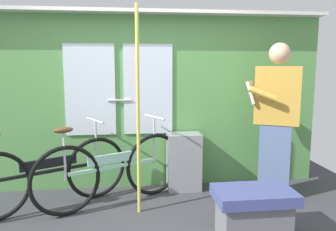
{
  "coord_description": "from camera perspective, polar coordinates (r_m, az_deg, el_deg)",
  "views": [
    {
      "loc": [
        -0.1,
        -2.96,
        1.54
      ],
      "look_at": [
        0.35,
        0.8,
        0.96
      ],
      "focal_mm": 35.77,
      "sensor_mm": 36.0,
      "label": 1
    }
  ],
  "objects": [
    {
      "name": "train_door_wall",
      "position": [
        4.17,
        -5.6,
        3.09
      ],
      "size": [
        4.67,
        0.28,
        2.17
      ],
      "color": "#56934C",
      "rests_on": "ground_plane"
    },
    {
      "name": "bicycle_near_door",
      "position": [
        3.77,
        -9.39,
        -9.16
      ],
      "size": [
        1.62,
        0.85,
        0.95
      ],
      "rotation": [
        0.0,
        0.0,
        0.46
      ],
      "color": "black",
      "rests_on": "ground_plane"
    },
    {
      "name": "bicycle_leaning_behind",
      "position": [
        3.83,
        -19.66,
        -9.48
      ],
      "size": [
        1.6,
        0.9,
        0.92
      ],
      "rotation": [
        0.0,
        0.0,
        0.49
      ],
      "color": "black",
      "rests_on": "ground_plane"
    },
    {
      "name": "passenger_reading_newspaper",
      "position": [
        3.99,
        17.9,
        -0.37
      ],
      "size": [
        0.64,
        0.59,
        1.78
      ],
      "rotation": [
        0.0,
        0.0,
        2.64
      ],
      "color": "slate",
      "rests_on": "ground_plane"
    },
    {
      "name": "trash_bin_by_wall",
      "position": [
        4.17,
        2.71,
        -7.87
      ],
      "size": [
        0.41,
        0.28,
        0.71
      ],
      "primitive_type": "cube",
      "color": "gray",
      "rests_on": "ground_plane"
    },
    {
      "name": "handrail_pole",
      "position": [
        3.39,
        -5.16,
        0.6
      ],
      "size": [
        0.04,
        0.04,
        2.13
      ],
      "primitive_type": "cylinder",
      "color": "#C6C14C",
      "rests_on": "ground_plane"
    },
    {
      "name": "bench_seat_corner",
      "position": [
        3.19,
        14.34,
        -15.65
      ],
      "size": [
        0.7,
        0.44,
        0.45
      ],
      "color": "#3D477F",
      "rests_on": "ground_plane"
    }
  ]
}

